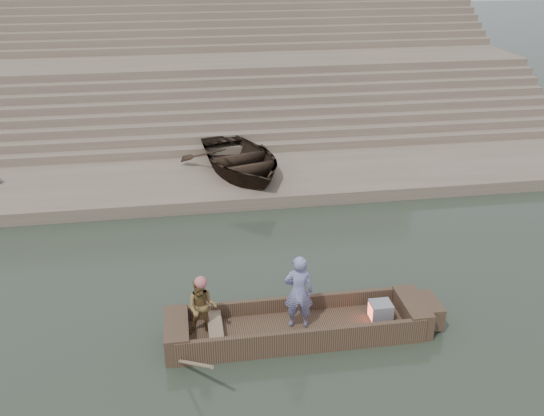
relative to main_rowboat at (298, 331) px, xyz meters
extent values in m
plane|color=#293527|center=(-3.14, 0.38, -0.11)|extent=(120.00, 120.00, 0.00)
cube|color=#82725C|center=(-3.14, 8.38, 0.09)|extent=(32.00, 4.00, 0.40)
cube|color=#82725C|center=(-3.14, 15.88, 1.29)|extent=(32.00, 3.00, 2.80)
cube|color=#82725C|center=(-3.14, 22.88, 2.49)|extent=(32.00, 3.00, 5.20)
cube|color=#82725C|center=(-3.14, 10.63, 0.24)|extent=(32.00, 0.50, 0.70)
cube|color=#82725C|center=(-3.14, 11.13, 0.39)|extent=(32.00, 0.50, 1.00)
cube|color=#82725C|center=(-3.14, 11.63, 0.54)|extent=(32.00, 0.50, 1.30)
cube|color=#82725C|center=(-3.14, 12.13, 0.69)|extent=(32.00, 0.50, 1.60)
cube|color=#82725C|center=(-3.14, 12.63, 0.84)|extent=(32.00, 0.50, 1.90)
cube|color=#82725C|center=(-3.14, 13.13, 0.99)|extent=(32.00, 0.50, 2.20)
cube|color=#82725C|center=(-3.14, 13.63, 1.14)|extent=(32.00, 0.50, 2.50)
cube|color=#82725C|center=(-3.14, 14.13, 1.29)|extent=(32.00, 0.50, 2.80)
cube|color=#82725C|center=(-3.14, 17.63, 1.44)|extent=(32.00, 0.50, 3.10)
cube|color=#82725C|center=(-3.14, 18.13, 1.59)|extent=(32.00, 0.50, 3.40)
cube|color=#82725C|center=(-3.14, 18.63, 1.74)|extent=(32.00, 0.50, 3.70)
cube|color=#82725C|center=(-3.14, 19.13, 1.89)|extent=(32.00, 0.50, 4.00)
cube|color=#82725C|center=(-3.14, 19.63, 2.04)|extent=(32.00, 0.50, 4.30)
cube|color=#82725C|center=(-3.14, 20.13, 2.19)|extent=(32.00, 0.50, 4.60)
cube|color=#82725C|center=(-3.14, 20.63, 2.34)|extent=(32.00, 0.50, 4.90)
cube|color=#82725C|center=(-3.14, 21.13, 2.49)|extent=(32.00, 0.50, 5.20)
cube|color=brown|center=(0.00, 0.00, 0.00)|extent=(5.00, 1.30, 0.22)
cube|color=brown|center=(0.00, -0.62, 0.17)|extent=(5.20, 0.12, 0.56)
cube|color=brown|center=(0.00, 0.62, 0.17)|extent=(5.20, 0.12, 0.56)
cube|color=brown|center=(-2.55, 0.00, 0.19)|extent=(0.50, 1.30, 0.60)
cube|color=brown|center=(2.55, 0.00, 0.19)|extent=(0.50, 1.30, 0.60)
cube|color=brown|center=(2.95, 0.00, 0.21)|extent=(0.35, 0.90, 0.50)
cube|color=#937A5B|center=(-1.75, 0.00, 0.29)|extent=(0.30, 1.20, 0.08)
cylinder|color=#937A5B|center=(-2.40, -0.90, 0.19)|extent=(1.03, 2.10, 1.36)
sphere|color=#C36061|center=(-2.00, 0.07, 1.36)|extent=(0.26, 0.26, 0.26)
imported|color=navy|center=(0.01, 0.04, 0.95)|extent=(0.67, 0.49, 1.68)
imported|color=#2B8333|center=(-2.00, 0.07, 0.76)|extent=(0.71, 0.60, 1.31)
cube|color=gray|center=(1.82, 0.00, 0.31)|extent=(0.46, 0.42, 0.40)
cube|color=#E5593F|center=(1.61, 0.00, 0.31)|extent=(0.04, 0.34, 0.32)
imported|color=#2D2116|center=(-0.26, 8.61, 0.77)|extent=(4.43, 5.35, 0.96)
camera|label=1|loc=(-2.20, -10.38, 7.83)|focal=39.86mm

